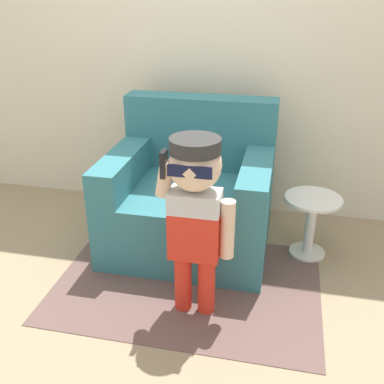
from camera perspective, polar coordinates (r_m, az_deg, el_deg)
ground_plane at (r=3.07m, az=-3.43°, el=-6.74°), size 10.00×10.00×0.00m
wall_back at (r=3.31m, az=-0.59°, el=19.60°), size 10.00×0.05×2.60m
armchair at (r=2.98m, az=-0.05°, el=-0.54°), size 1.03×0.91×0.93m
person_child at (r=2.18m, az=0.43°, el=-1.29°), size 0.40×0.30×0.98m
side_table at (r=2.95m, az=14.86°, el=-3.47°), size 0.36×0.36×0.41m
rug at (r=2.72m, az=-0.52°, el=-11.42°), size 1.53×1.08×0.01m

